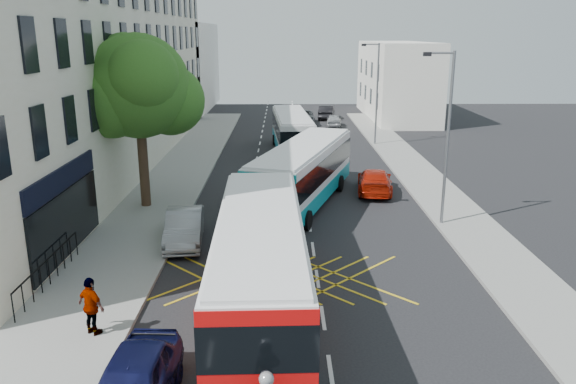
{
  "coord_description": "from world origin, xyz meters",
  "views": [
    {
      "loc": [
        -1.29,
        -13.37,
        8.89
      ],
      "look_at": [
        -1.06,
        10.21,
        2.2
      ],
      "focal_mm": 35.0,
      "sensor_mm": 36.0,
      "label": 1
    }
  ],
  "objects_px": {
    "bus_near": "(260,263)",
    "bus_mid": "(303,174)",
    "street_tree": "(138,87)",
    "bus_far": "(292,132)",
    "distant_car_dark": "(326,112)",
    "red_hatchback": "(375,181)",
    "distant_car_silver": "(334,120)",
    "pedestrian_far": "(91,306)",
    "lamp_far": "(376,89)",
    "lamp_near": "(446,130)",
    "parked_car_silver": "(184,227)",
    "distant_car_grey": "(302,117)"
  },
  "relations": [
    {
      "from": "distant_car_dark",
      "to": "pedestrian_far",
      "type": "bearing_deg",
      "value": 84.91
    },
    {
      "from": "street_tree",
      "to": "parked_car_silver",
      "type": "xyz_separation_m",
      "value": [
        2.91,
        -5.16,
        -5.56
      ]
    },
    {
      "from": "pedestrian_far",
      "to": "red_hatchback",
      "type": "bearing_deg",
      "value": -91.08
    },
    {
      "from": "bus_near",
      "to": "parked_car_silver",
      "type": "xyz_separation_m",
      "value": [
        -3.58,
        6.42,
        -1.02
      ]
    },
    {
      "from": "parked_car_silver",
      "to": "pedestrian_far",
      "type": "height_order",
      "value": "pedestrian_far"
    },
    {
      "from": "bus_near",
      "to": "red_hatchback",
      "type": "relative_size",
      "value": 2.53
    },
    {
      "from": "lamp_near",
      "to": "bus_mid",
      "type": "height_order",
      "value": "lamp_near"
    },
    {
      "from": "street_tree",
      "to": "bus_mid",
      "type": "xyz_separation_m",
      "value": [
        8.3,
        0.55,
        -4.58
      ]
    },
    {
      "from": "lamp_far",
      "to": "pedestrian_far",
      "type": "bearing_deg",
      "value": -113.61
    },
    {
      "from": "bus_near",
      "to": "distant_car_silver",
      "type": "distance_m",
      "value": 38.79
    },
    {
      "from": "distant_car_silver",
      "to": "distant_car_dark",
      "type": "height_order",
      "value": "distant_car_dark"
    },
    {
      "from": "bus_mid",
      "to": "bus_far",
      "type": "distance_m",
      "value": 13.76
    },
    {
      "from": "bus_near",
      "to": "bus_mid",
      "type": "relative_size",
      "value": 1.01
    },
    {
      "from": "bus_mid",
      "to": "distant_car_dark",
      "type": "height_order",
      "value": "bus_mid"
    },
    {
      "from": "distant_car_silver",
      "to": "pedestrian_far",
      "type": "xyz_separation_m",
      "value": [
        -10.78,
        -39.91,
        0.46
      ]
    },
    {
      "from": "lamp_near",
      "to": "distant_car_silver",
      "type": "bearing_deg",
      "value": 94.64
    },
    {
      "from": "bus_mid",
      "to": "distant_car_silver",
      "type": "bearing_deg",
      "value": 99.49
    },
    {
      "from": "red_hatchback",
      "to": "distant_car_silver",
      "type": "bearing_deg",
      "value": -82.13
    },
    {
      "from": "street_tree",
      "to": "lamp_near",
      "type": "height_order",
      "value": "street_tree"
    },
    {
      "from": "bus_far",
      "to": "red_hatchback",
      "type": "xyz_separation_m",
      "value": [
        4.58,
        -11.38,
        -0.9
      ]
    },
    {
      "from": "distant_car_silver",
      "to": "distant_car_dark",
      "type": "bearing_deg",
      "value": -80.22
    },
    {
      "from": "bus_far",
      "to": "parked_car_silver",
      "type": "height_order",
      "value": "bus_far"
    },
    {
      "from": "lamp_near",
      "to": "bus_far",
      "type": "height_order",
      "value": "lamp_near"
    },
    {
      "from": "lamp_far",
      "to": "bus_far",
      "type": "bearing_deg",
      "value": -158.07
    },
    {
      "from": "bus_near",
      "to": "distant_car_dark",
      "type": "distance_m",
      "value": 43.95
    },
    {
      "from": "street_tree",
      "to": "lamp_near",
      "type": "distance_m",
      "value": 15.1
    },
    {
      "from": "bus_far",
      "to": "distant_car_silver",
      "type": "relative_size",
      "value": 3.07
    },
    {
      "from": "street_tree",
      "to": "bus_far",
      "type": "xyz_separation_m",
      "value": [
        7.94,
        14.31,
        -4.71
      ]
    },
    {
      "from": "street_tree",
      "to": "lamp_far",
      "type": "relative_size",
      "value": 1.1
    },
    {
      "from": "bus_near",
      "to": "distant_car_dark",
      "type": "bearing_deg",
      "value": 81.2
    },
    {
      "from": "pedestrian_far",
      "to": "lamp_far",
      "type": "bearing_deg",
      "value": -80.28
    },
    {
      "from": "distant_car_grey",
      "to": "distant_car_silver",
      "type": "relative_size",
      "value": 1.45
    },
    {
      "from": "distant_car_dark",
      "to": "distant_car_grey",
      "type": "bearing_deg",
      "value": 62.1
    },
    {
      "from": "bus_near",
      "to": "pedestrian_far",
      "type": "xyz_separation_m",
      "value": [
        -4.98,
        -1.57,
        -0.69
      ]
    },
    {
      "from": "parked_car_silver",
      "to": "distant_car_silver",
      "type": "relative_size",
      "value": 1.25
    },
    {
      "from": "distant_car_dark",
      "to": "lamp_near",
      "type": "bearing_deg",
      "value": 102.43
    },
    {
      "from": "lamp_near",
      "to": "red_hatchback",
      "type": "bearing_deg",
      "value": 110.3
    },
    {
      "from": "red_hatchback",
      "to": "distant_car_silver",
      "type": "distance_m",
      "value": 23.83
    },
    {
      "from": "bus_near",
      "to": "bus_far",
      "type": "bearing_deg",
      "value": 85.12
    },
    {
      "from": "lamp_near",
      "to": "bus_near",
      "type": "xyz_separation_m",
      "value": [
        -8.22,
        -8.62,
        -2.87
      ]
    },
    {
      "from": "lamp_far",
      "to": "red_hatchback",
      "type": "xyz_separation_m",
      "value": [
        -2.18,
        -14.11,
        -3.93
      ]
    },
    {
      "from": "bus_mid",
      "to": "bus_far",
      "type": "relative_size",
      "value": 1.09
    },
    {
      "from": "distant_car_dark",
      "to": "pedestrian_far",
      "type": "distance_m",
      "value": 46.36
    },
    {
      "from": "lamp_far",
      "to": "pedestrian_far",
      "type": "relative_size",
      "value": 4.39
    },
    {
      "from": "distant_car_silver",
      "to": "distant_car_grey",
      "type": "bearing_deg",
      "value": -19.63
    },
    {
      "from": "parked_car_silver",
      "to": "red_hatchback",
      "type": "xyz_separation_m",
      "value": [
        9.62,
        8.09,
        -0.05
      ]
    },
    {
      "from": "street_tree",
      "to": "pedestrian_far",
      "type": "xyz_separation_m",
      "value": [
        1.51,
        -13.16,
        -5.23
      ]
    },
    {
      "from": "bus_near",
      "to": "distant_car_dark",
      "type": "relative_size",
      "value": 2.71
    },
    {
      "from": "lamp_near",
      "to": "bus_near",
      "type": "height_order",
      "value": "lamp_near"
    },
    {
      "from": "distant_car_dark",
      "to": "distant_car_silver",
      "type": "bearing_deg",
      "value": 101.67
    }
  ]
}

